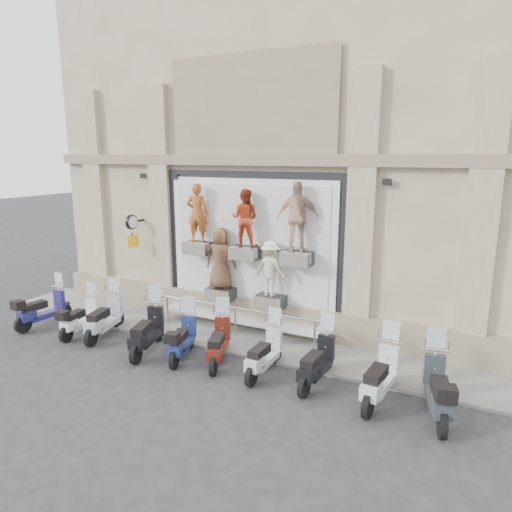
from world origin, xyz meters
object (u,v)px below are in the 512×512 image
object	(u,v)px
guard_rail	(235,323)
scooter_j	(439,379)
scooter_f	(218,334)
clock_sign_bracket	(132,227)
scooter_c	(104,310)
scooter_g	(264,345)
scooter_h	(317,353)
scooter_b	(80,311)
scooter_a	(43,302)
scooter_e	(182,331)
scooter_d	(147,322)
scooter_i	(381,366)

from	to	relation	value
guard_rail	scooter_j	xyz separation A→B (m)	(5.37, -1.61, 0.33)
scooter_f	scooter_j	bearing A→B (deg)	-21.44
clock_sign_bracket	scooter_c	distance (m)	2.87
scooter_g	scooter_f	bearing A→B (deg)	178.92
scooter_c	scooter_h	distance (m)	6.19
scooter_c	scooter_f	xyz separation A→B (m)	(3.71, 0.00, -0.04)
clock_sign_bracket	scooter_j	bearing A→B (deg)	-12.61
scooter_b	guard_rail	bearing A→B (deg)	13.81
scooter_f	scooter_h	world-z (taller)	scooter_f
scooter_a	scooter_e	xyz separation A→B (m)	(4.98, 0.05, -0.04)
clock_sign_bracket	scooter_h	bearing A→B (deg)	-15.76
guard_rail	scooter_g	world-z (taller)	scooter_g
scooter_a	scooter_g	world-z (taller)	scooter_a
scooter_d	scooter_a	bearing A→B (deg)	162.42
scooter_f	scooter_i	world-z (taller)	scooter_i
clock_sign_bracket	scooter_f	distance (m)	5.13
scooter_h	scooter_i	bearing A→B (deg)	-1.86
scooter_i	scooter_j	world-z (taller)	scooter_j
guard_rail	scooter_e	xyz separation A→B (m)	(-0.59, -1.64, 0.24)
scooter_b	scooter_c	size ratio (longest dim) A/B	0.88
scooter_a	scooter_b	size ratio (longest dim) A/B	1.08
scooter_c	scooter_f	distance (m)	3.71
clock_sign_bracket	scooter_e	xyz separation A→B (m)	(3.31, -2.11, -2.09)
clock_sign_bracket	scooter_b	distance (m)	3.00
scooter_a	scooter_i	distance (m)	9.83
scooter_b	scooter_d	size ratio (longest dim) A/B	0.86
scooter_c	scooter_j	bearing A→B (deg)	-14.70
guard_rail	scooter_e	size ratio (longest dim) A/B	2.90
guard_rail	scooter_i	xyz separation A→B (m)	(4.26, -1.57, 0.32)
guard_rail	scooter_h	xyz separation A→B (m)	(2.86, -1.44, 0.27)
scooter_j	scooter_h	bearing A→B (deg)	162.80
scooter_g	scooter_i	distance (m)	2.64
guard_rail	clock_sign_bracket	world-z (taller)	clock_sign_bracket
scooter_f	scooter_d	bearing A→B (deg)	167.67
scooter_d	scooter_g	world-z (taller)	scooter_d
guard_rail	scooter_f	xyz separation A→B (m)	(0.37, -1.49, 0.28)
scooter_d	scooter_e	bearing A→B (deg)	-9.90
scooter_b	scooter_h	size ratio (longest dim) A/B	0.93
scooter_d	scooter_g	xyz separation A→B (m)	(3.22, 0.24, -0.08)
guard_rail	scooter_h	size ratio (longest dim) A/B	2.78
scooter_d	scooter_f	distance (m)	1.99
guard_rail	scooter_h	distance (m)	3.21
scooter_e	scooter_f	distance (m)	0.97
scooter_j	scooter_c	bearing A→B (deg)	165.84
scooter_j	clock_sign_bracket	bearing A→B (deg)	153.97
scooter_j	scooter_b	bearing A→B (deg)	166.91
scooter_f	scooter_e	bearing A→B (deg)	168.89
scooter_a	scooter_b	bearing A→B (deg)	5.55
scooter_c	scooter_h	world-z (taller)	scooter_c
scooter_d	scooter_e	distance (m)	1.03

